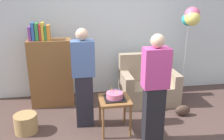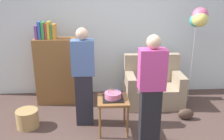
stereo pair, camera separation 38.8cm
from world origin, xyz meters
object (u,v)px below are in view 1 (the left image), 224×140
(birthday_cake, at_px, (115,96))
(bookshelf, at_px, (51,71))
(person_blowing_candles, at_px, (83,78))
(wicker_basket, at_px, (26,123))
(handbag, at_px, (183,110))
(couch, at_px, (148,85))
(balloon_bunch, at_px, (191,17))
(side_table, at_px, (115,104))
(person_holding_cake, at_px, (155,90))

(birthday_cake, bearing_deg, bookshelf, 132.24)
(bookshelf, height_order, person_blowing_candles, person_blowing_candles)
(wicker_basket, bearing_deg, person_blowing_candles, 4.60)
(bookshelf, height_order, handbag, bookshelf)
(person_blowing_candles, bearing_deg, couch, 42.08)
(couch, relative_size, handbag, 3.93)
(balloon_bunch, bearing_deg, bookshelf, 175.60)
(side_table, height_order, handbag, side_table)
(balloon_bunch, bearing_deg, wicker_basket, -166.14)
(person_blowing_candles, height_order, wicker_basket, person_blowing_candles)
(side_table, height_order, balloon_bunch, balloon_bunch)
(couch, distance_m, side_table, 1.30)
(couch, bearing_deg, bookshelf, 174.75)
(side_table, bearing_deg, person_holding_cake, -37.83)
(couch, xyz_separation_m, birthday_cake, (-0.85, -0.97, 0.27))
(side_table, height_order, wicker_basket, side_table)
(handbag, bearing_deg, bookshelf, 159.76)
(bookshelf, relative_size, side_table, 2.89)
(bookshelf, relative_size, person_blowing_candles, 0.99)
(wicker_basket, xyz_separation_m, balloon_bunch, (3.03, 0.75, 1.54))
(handbag, bearing_deg, person_blowing_candles, -179.56)
(side_table, distance_m, handbag, 1.38)
(side_table, xyz_separation_m, birthday_cake, (0.00, -0.00, 0.13))
(wicker_basket, relative_size, balloon_bunch, 0.19)
(birthday_cake, distance_m, balloon_bunch, 2.16)
(person_blowing_candles, bearing_deg, bookshelf, 137.39)
(couch, xyz_separation_m, balloon_bunch, (0.77, -0.03, 1.34))
(bookshelf, bearing_deg, balloon_bunch, -4.40)
(couch, relative_size, birthday_cake, 3.44)
(side_table, bearing_deg, handbag, 12.14)
(couch, height_order, bookshelf, bookshelf)
(side_table, distance_m, birthday_cake, 0.13)
(birthday_cake, relative_size, person_blowing_candles, 0.20)
(couch, height_order, wicker_basket, couch)
(couch, xyz_separation_m, bookshelf, (-1.89, 0.17, 0.35))
(birthday_cake, bearing_deg, person_blowing_candles, 149.87)
(birthday_cake, distance_m, person_holding_cake, 0.67)
(person_blowing_candles, bearing_deg, side_table, -16.15)
(wicker_basket, bearing_deg, balloon_bunch, 13.86)
(person_holding_cake, xyz_separation_m, wicker_basket, (-1.90, 0.58, -0.68))
(birthday_cake, bearing_deg, couch, 48.56)
(side_table, xyz_separation_m, person_holding_cake, (0.50, -0.39, 0.36))
(bookshelf, relative_size, person_holding_cake, 0.99)
(birthday_cake, bearing_deg, handbag, 12.14)
(couch, xyz_separation_m, person_holding_cake, (-0.35, -1.36, 0.49))
(person_holding_cake, xyz_separation_m, handbag, (0.80, 0.67, -0.73))
(couch, height_order, handbag, couch)
(side_table, bearing_deg, bookshelf, 132.24)
(side_table, xyz_separation_m, person_blowing_candles, (-0.46, 0.27, 0.36))
(bookshelf, distance_m, wicker_basket, 1.15)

